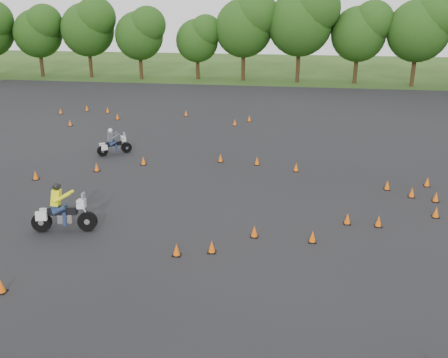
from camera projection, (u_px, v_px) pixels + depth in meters
name	position (u px, v px, depth m)	size (l,w,h in m)	color
ground	(208.00, 244.00, 19.04)	(140.00, 140.00, 0.00)	#2D5119
asphalt_pad	(230.00, 188.00, 24.61)	(62.00, 62.00, 0.00)	black
treeline	(320.00, 43.00, 49.44)	(87.01, 32.58, 11.02)	#214614
traffic_cones	(227.00, 191.00, 23.58)	(36.85, 32.13, 0.45)	#FF620A
rider_grey	(114.00, 141.00, 29.72)	(2.10, 0.65, 1.62)	#484C51
rider_yellow	(63.00, 209.00, 19.69)	(2.58, 0.79, 1.99)	#F9FF16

